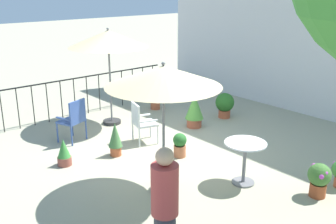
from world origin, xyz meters
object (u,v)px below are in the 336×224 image
object	(u,v)px
patio_chair_0	(141,120)
potted_plant_8	(64,153)
patio_umbrella_1	(108,40)
potted_plant_7	(155,99)
potted_plant_3	(115,138)
patio_chair_1	(74,118)
potted_plant_2	(225,104)
potted_plant_1	(319,178)
standing_person	(165,210)
potted_plant_4	(164,87)
potted_plant_5	(180,144)
potted_plant_0	(194,110)
cafe_table_0	(245,155)
patio_umbrella_0	(163,78)

from	to	relation	value
patio_chair_0	potted_plant_8	bearing A→B (deg)	-91.46
patio_umbrella_1	potted_plant_7	world-z (taller)	patio_umbrella_1
potted_plant_3	potted_plant_7	world-z (taller)	potted_plant_3
patio_chair_1	potted_plant_2	world-z (taller)	patio_chair_1
patio_chair_0	potted_plant_1	distance (m)	3.80
potted_plant_2	potted_plant_7	size ratio (longest dim) A/B	1.21
standing_person	potted_plant_3	bearing A→B (deg)	156.31
patio_chair_0	potted_plant_4	bearing A→B (deg)	132.10
patio_umbrella_1	potted_plant_3	xyz separation A→B (m)	(1.69, -1.00, -1.69)
patio_chair_0	potted_plant_7	size ratio (longest dim) A/B	1.67
patio_chair_1	potted_plant_2	xyz separation A→B (m)	(1.02, 3.73, -0.18)
patio_chair_0	potted_plant_1	bearing A→B (deg)	12.11
potted_plant_5	potted_plant_7	distance (m)	3.23
patio_chair_1	potted_plant_4	bearing A→B (deg)	110.50
potted_plant_0	potted_plant_5	xyz separation A→B (m)	(1.06, -1.43, -0.18)
cafe_table_0	potted_plant_0	bearing A→B (deg)	152.83
patio_umbrella_0	potted_plant_8	distance (m)	2.72
patio_umbrella_0	potted_plant_7	bearing A→B (deg)	143.02
patio_umbrella_0	cafe_table_0	bearing A→B (deg)	59.71
potted_plant_0	potted_plant_1	xyz separation A→B (m)	(3.68, -0.78, -0.11)
potted_plant_8	standing_person	size ratio (longest dim) A/B	0.33
potted_plant_2	potted_plant_4	xyz separation A→B (m)	(-2.41, -0.02, -0.00)
potted_plant_0	potted_plant_4	xyz separation A→B (m)	(-2.41, 1.07, -0.08)
potted_plant_3	potted_plant_4	size ratio (longest dim) A/B	0.97
potted_plant_1	potted_plant_3	distance (m)	3.85
potted_plant_7	potted_plant_3	bearing A→B (deg)	-53.17
potted_plant_7	potted_plant_8	distance (m)	3.93
potted_plant_0	potted_plant_5	bearing A→B (deg)	-53.44
potted_plant_2	patio_umbrella_1	bearing A→B (deg)	-121.39
potted_plant_7	patio_umbrella_1	bearing A→B (deg)	-81.63
potted_plant_2	potted_plant_5	size ratio (longest dim) A/B	1.32
cafe_table_0	potted_plant_8	distance (m)	3.37
potted_plant_1	potted_plant_5	world-z (taller)	potted_plant_1
potted_plant_4	potted_plant_1	bearing A→B (deg)	-16.86
potted_plant_5	potted_plant_8	bearing A→B (deg)	-120.18
patio_umbrella_0	patio_umbrella_1	world-z (taller)	patio_umbrella_1
potted_plant_0	potted_plant_1	bearing A→B (deg)	-11.89
potted_plant_0	potted_plant_2	xyz separation A→B (m)	(-0.00, 1.09, -0.08)
potted_plant_0	potted_plant_2	world-z (taller)	potted_plant_0
potted_plant_1	potted_plant_5	distance (m)	2.71
patio_chair_0	potted_plant_2	distance (m)	2.66
standing_person	potted_plant_8	bearing A→B (deg)	173.14
potted_plant_5	standing_person	world-z (taller)	standing_person
patio_umbrella_0	standing_person	bearing A→B (deg)	-39.50
patio_umbrella_1	patio_chair_0	world-z (taller)	patio_umbrella_1
patio_chair_0	standing_person	distance (m)	4.09
potted_plant_5	potted_plant_3	bearing A→B (deg)	-132.66
patio_umbrella_1	patio_chair_0	size ratio (longest dim) A/B	2.61
cafe_table_0	potted_plant_5	distance (m)	1.57
potted_plant_7	patio_chair_1	bearing A→B (deg)	-75.86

